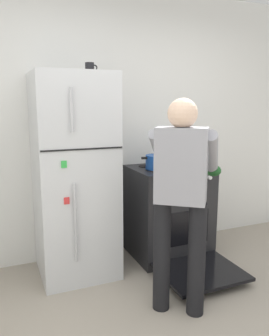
# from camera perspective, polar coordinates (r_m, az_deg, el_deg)

# --- Properties ---
(kitchen_wall_back) EXTENTS (6.00, 0.10, 2.70)m
(kitchen_wall_back) POSITION_cam_1_polar(r_m,az_deg,el_deg) (3.57, -3.11, 7.33)
(kitchen_wall_back) COLOR white
(kitchen_wall_back) RESTS_ON ground
(refrigerator) EXTENTS (0.68, 0.72, 1.82)m
(refrigerator) POSITION_cam_1_polar(r_m,az_deg,el_deg) (3.12, -10.06, -1.45)
(refrigerator) COLOR silver
(refrigerator) RESTS_ON ground
(stove_range) EXTENTS (0.76, 1.23, 0.93)m
(stove_range) POSITION_cam_1_polar(r_m,az_deg,el_deg) (3.55, 5.82, -7.49)
(stove_range) COLOR black
(stove_range) RESTS_ON ground
(person_cook) EXTENTS (0.71, 0.76, 1.60)m
(person_cook) POSITION_cam_1_polar(r_m,az_deg,el_deg) (2.50, 7.89, -3.21)
(person_cook) COLOR black
(person_cook) RESTS_ON ground
(red_pot) EXTENTS (0.33, 0.23, 0.14)m
(red_pot) POSITION_cam_1_polar(r_m,az_deg,el_deg) (3.32, 3.84, 1.01)
(red_pot) COLOR #19479E
(red_pot) RESTS_ON stove_range
(coffee_mug) EXTENTS (0.11, 0.08, 0.10)m
(coffee_mug) POSITION_cam_1_polar(r_m,az_deg,el_deg) (3.16, -7.49, 16.30)
(coffee_mug) COLOR black
(coffee_mug) RESTS_ON refrigerator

